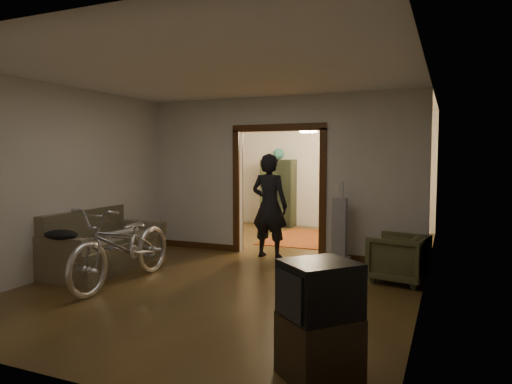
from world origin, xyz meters
The scene contains 24 objects.
floor centered at (0.00, 0.00, 0.00)m, with size 5.00×8.50×0.01m, color #3E2B13.
ceiling centered at (0.00, 0.00, 2.80)m, with size 5.00×8.50×0.01m, color white.
wall_back centered at (0.00, 4.25, 1.40)m, with size 5.00×0.02×2.80m, color beige.
wall_left centered at (-2.50, 0.00, 1.40)m, with size 0.02×8.50×2.80m, color beige.
wall_right centered at (2.50, 0.00, 1.40)m, with size 0.02×8.50×2.80m, color beige.
partition_wall centered at (0.00, 0.75, 1.40)m, with size 5.00×0.14×2.80m, color beige.
door_casing centered at (0.00, 0.75, 1.10)m, with size 1.74×0.20×2.32m, color #3E210E.
far_window centered at (0.70, 4.21, 1.55)m, with size 0.98×0.06×1.28m, color black.
chandelier centered at (0.00, 2.50, 2.35)m, with size 0.24×0.24×0.24m, color #FFE0A5.
light_switch centered at (1.05, 0.68, 1.25)m, with size 0.08×0.01×0.12m, color silver.
sofa centered at (-2.15, -1.28, 0.46)m, with size 0.90×2.00×0.92m, color brown.
rolled_paper centered at (-2.05, -0.98, 0.53)m, with size 0.09×0.09×0.73m, color beige.
jacket centered at (-2.10, -2.19, 0.68)m, with size 0.49×0.37×0.14m, color black.
bicycle centered at (-1.29, -1.88, 0.55)m, with size 0.73×2.08×1.09m, color silver.
armchair centered at (2.15, -0.27, 0.34)m, with size 0.72×0.74×0.67m, color #444627.
tv_stand centered at (1.88, -3.42, 0.25)m, with size 0.55×0.50×0.50m, color black.
crt_tv centered at (1.88, -3.42, 0.70)m, with size 0.54×0.48×0.46m, color black.
vacuum centered at (1.17, 0.40, 0.55)m, with size 0.33×0.27×1.09m, color gray.
person centered at (-0.08, 0.49, 0.90)m, with size 0.66×0.43×1.81m, color black.
oriental_rug centered at (0.09, 2.57, 0.01)m, with size 1.75×2.29×0.02m, color maroon.
locker centered at (-1.22, 4.00, 0.85)m, with size 0.85×0.47×1.69m, color #2A331E.
globe centered at (-1.22, 4.00, 1.94)m, with size 0.28×0.28×0.28m, color #1E5972.
desk centered at (1.01, 3.76, 0.40)m, with size 1.08×0.61×0.80m, color #322110.
desk_chair centered at (0.70, 3.17, 0.50)m, with size 0.44×0.44×0.99m, color #322110.
Camera 1 is at (2.80, -6.82, 1.73)m, focal length 32.00 mm.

